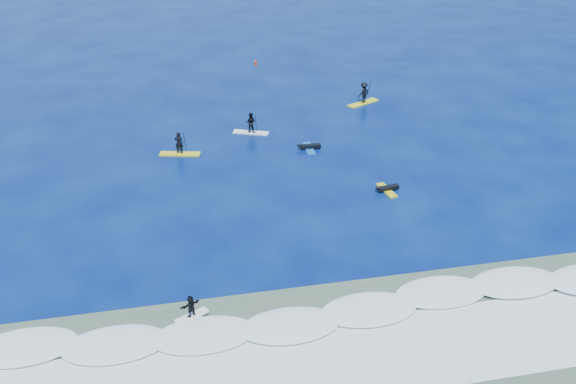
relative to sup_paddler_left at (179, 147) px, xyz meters
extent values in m
plane|color=#040F4C|center=(6.98, -9.91, -0.64)|extent=(160.00, 160.00, 0.00)
cube|color=#3E5544|center=(6.98, -23.91, -0.64)|extent=(90.00, 13.00, 0.01)
cube|color=white|center=(6.98, -19.91, -0.64)|extent=(40.00, 6.00, 0.30)
cube|color=silver|center=(6.98, -22.91, -0.64)|extent=(34.00, 5.00, 0.02)
cube|color=yellow|center=(0.00, 0.00, -0.60)|extent=(3.03, 1.40, 0.10)
imported|color=black|center=(0.00, 0.00, 0.30)|extent=(0.69, 0.54, 1.69)
cylinder|color=black|center=(0.43, -0.10, 0.24)|extent=(0.20, 0.67, 1.97)
cube|color=black|center=(0.43, -0.10, -0.69)|extent=(0.12, 0.03, 0.29)
cube|color=white|center=(5.70, 2.89, -0.60)|extent=(2.85, 1.69, 0.09)
imported|color=black|center=(5.70, 2.89, 0.25)|extent=(0.95, 0.86, 1.61)
cylinder|color=black|center=(6.09, 2.73, 0.19)|extent=(0.28, 0.61, 1.87)
cube|color=black|center=(6.09, 2.73, -0.69)|extent=(0.11, 0.03, 0.28)
cube|color=yellow|center=(16.34, 7.41, -0.59)|extent=(3.16, 2.13, 0.10)
imported|color=black|center=(16.34, 7.41, 0.37)|extent=(1.35, 1.13, 1.81)
cylinder|color=black|center=(16.77, 7.63, 0.30)|extent=(0.37, 0.67, 2.11)
cube|color=black|center=(16.77, 7.63, -0.70)|extent=(0.13, 0.03, 0.31)
cube|color=gold|center=(12.97, -8.41, -0.59)|extent=(0.85, 2.14, 0.10)
cube|color=black|center=(13.07, -8.39, -0.43)|extent=(1.48, 0.58, 0.24)
sphere|color=black|center=(12.26, -8.51, -0.33)|extent=(0.24, 0.24, 0.24)
cube|color=#1658AA|center=(9.49, -0.97, -0.59)|extent=(0.69, 2.24, 0.11)
cube|color=black|center=(9.59, -0.98, -0.41)|extent=(1.55, 0.47, 0.25)
sphere|color=black|center=(8.73, -0.94, -0.31)|extent=(0.25, 0.25, 0.25)
cube|color=white|center=(-0.48, -18.86, -0.45)|extent=(1.70, 1.16, 0.09)
imported|color=black|center=(-0.48, -18.86, 0.16)|extent=(1.08, 0.76, 1.12)
cylinder|color=red|center=(8.85, 20.27, -0.43)|extent=(0.27, 0.27, 0.43)
cone|color=red|center=(8.85, 20.27, -0.11)|extent=(0.19, 0.19, 0.21)
camera|label=1|loc=(-0.83, -43.32, 19.33)|focal=40.00mm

